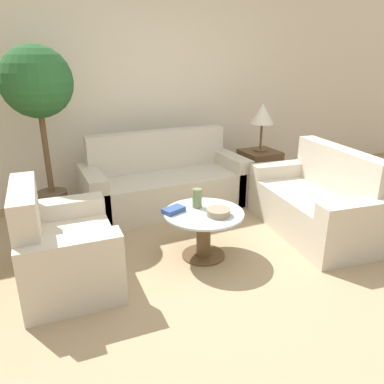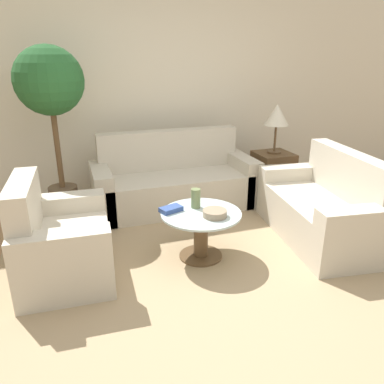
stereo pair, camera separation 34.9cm
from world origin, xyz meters
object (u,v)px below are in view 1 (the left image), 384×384
object	(u,v)px
bowl	(218,212)
book_stack	(174,210)
potted_plant	(38,95)
coffee_table	(204,228)
table_lamp	(262,115)
sofa_main	(165,184)
armchair	(61,251)
loveseat	(318,205)
vase	(197,198)

from	to	relation	value
bowl	book_stack	bearing A→B (deg)	145.12
potted_plant	book_stack	bearing A→B (deg)	-54.12
potted_plant	bowl	size ratio (longest dim) A/B	8.95
coffee_table	potted_plant	distance (m)	2.10
book_stack	table_lamp	bearing A→B (deg)	15.32
sofa_main	coffee_table	xyz separation A→B (m)	(-0.12, -1.30, -0.00)
sofa_main	bowl	distance (m)	1.43
sofa_main	potted_plant	distance (m)	1.69
armchair	coffee_table	xyz separation A→B (m)	(1.22, -0.10, 0.00)
sofa_main	coffee_table	bearing A→B (deg)	-95.41
coffee_table	potted_plant	size ratio (longest dim) A/B	0.39
armchair	table_lamp	size ratio (longest dim) A/B	1.63
sofa_main	table_lamp	world-z (taller)	table_lamp
loveseat	vase	xyz separation A→B (m)	(-1.33, 0.13, 0.25)
sofa_main	loveseat	xyz separation A→B (m)	(1.20, -1.31, -0.00)
sofa_main	book_stack	distance (m)	1.26
book_stack	vase	bearing A→B (deg)	-15.13
vase	book_stack	xyz separation A→B (m)	(-0.24, -0.02, -0.07)
sofa_main	coffee_table	world-z (taller)	sofa_main
coffee_table	table_lamp	world-z (taller)	table_lamp
sofa_main	table_lamp	bearing A→B (deg)	0.24
potted_plant	bowl	bearing A→B (deg)	-50.23
coffee_table	loveseat	bearing A→B (deg)	-0.33
armchair	potted_plant	bearing A→B (deg)	-0.18
armchair	bowl	world-z (taller)	armchair
table_lamp	bowl	world-z (taller)	table_lamp
coffee_table	vase	xyz separation A→B (m)	(-0.01, 0.13, 0.25)
vase	book_stack	distance (m)	0.25
coffee_table	vase	bearing A→B (deg)	92.73
bowl	vase	bearing A→B (deg)	109.80
vase	bowl	xyz separation A→B (m)	(0.09, -0.25, -0.06)
armchair	loveseat	world-z (taller)	loveseat
potted_plant	vase	bearing A→B (deg)	-47.23
sofa_main	bowl	size ratio (longest dim) A/B	9.28
bowl	loveseat	bearing A→B (deg)	5.07
sofa_main	bowl	bearing A→B (deg)	-91.65
armchair	table_lamp	distance (m)	3.06
bowl	coffee_table	bearing A→B (deg)	124.85
sofa_main	vase	distance (m)	1.21
vase	bowl	world-z (taller)	vase
potted_plant	loveseat	bearing A→B (deg)	-29.05
potted_plant	book_stack	size ratio (longest dim) A/B	8.38
coffee_table	vase	distance (m)	0.28
loveseat	book_stack	size ratio (longest dim) A/B	7.00
loveseat	book_stack	bearing A→B (deg)	-86.79
armchair	potted_plant	xyz separation A→B (m)	(0.06, 1.27, 1.09)
armchair	bowl	distance (m)	1.34
vase	table_lamp	bearing A→B (deg)	38.23
table_lamp	book_stack	distance (m)	2.18
loveseat	bowl	distance (m)	1.26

